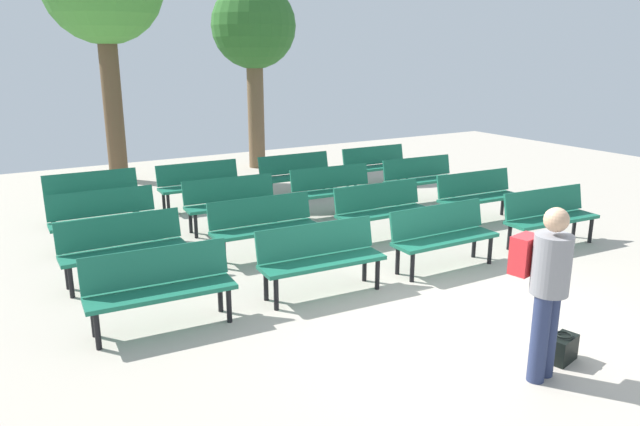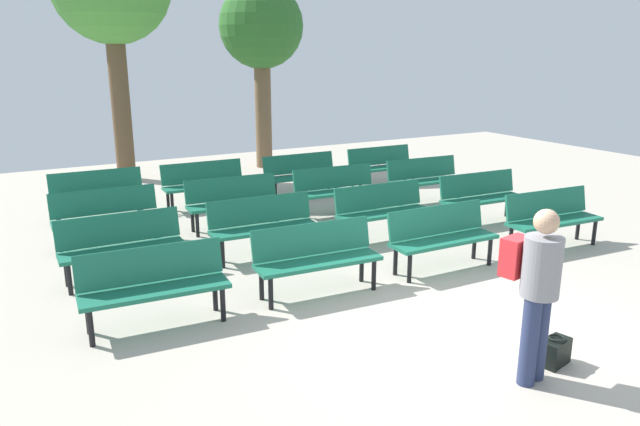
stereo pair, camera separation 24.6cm
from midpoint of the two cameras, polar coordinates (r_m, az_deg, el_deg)
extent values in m
plane|color=#B2A899|center=(6.92, 14.13, -10.55)|extent=(24.00, 24.00, 0.00)
cube|color=#19664C|center=(6.76, -14.45, -7.24)|extent=(1.62, 0.54, 0.05)
cube|color=#19664C|center=(6.86, -14.91, -4.75)|extent=(1.60, 0.22, 0.40)
cylinder|color=black|center=(6.63, -20.06, -10.33)|extent=(0.06, 0.06, 0.40)
cylinder|color=black|center=(6.85, -8.25, -8.65)|extent=(0.06, 0.06, 0.40)
cylinder|color=black|center=(6.92, -20.34, -9.24)|extent=(0.06, 0.06, 0.40)
cylinder|color=black|center=(7.13, -9.02, -7.68)|extent=(0.06, 0.06, 0.40)
cube|color=#19664C|center=(7.40, 0.84, -4.73)|extent=(1.63, 0.54, 0.05)
cube|color=#19664C|center=(7.49, 0.17, -2.50)|extent=(1.60, 0.23, 0.40)
cylinder|color=black|center=(7.08, -3.73, -7.68)|extent=(0.06, 0.06, 0.40)
cylinder|color=black|center=(7.66, 6.09, -5.91)|extent=(0.06, 0.06, 0.40)
cylinder|color=black|center=(7.36, -4.66, -6.79)|extent=(0.06, 0.06, 0.40)
cylinder|color=black|center=(7.92, 4.89, -5.16)|extent=(0.06, 0.06, 0.40)
cube|color=#19664C|center=(8.42, 12.65, -2.59)|extent=(1.61, 0.46, 0.05)
cube|color=#19664C|center=(8.49, 11.87, -0.66)|extent=(1.60, 0.15, 0.40)
cylinder|color=black|center=(7.95, 9.44, -5.23)|extent=(0.06, 0.06, 0.40)
cylinder|color=black|center=(8.84, 16.70, -3.57)|extent=(0.06, 0.06, 0.40)
cylinder|color=black|center=(8.19, 8.09, -4.55)|extent=(0.06, 0.06, 0.40)
cylinder|color=black|center=(9.05, 15.29, -3.01)|extent=(0.06, 0.06, 0.40)
cube|color=#19664C|center=(9.86, 22.20, -0.75)|extent=(1.63, 0.55, 0.05)
cube|color=#19664C|center=(9.93, 21.51, 0.90)|extent=(1.60, 0.23, 0.40)
cylinder|color=black|center=(9.32, 19.82, -2.86)|extent=(0.06, 0.06, 0.40)
cylinder|color=black|center=(10.33, 25.38, -1.71)|extent=(0.06, 0.06, 0.40)
cylinder|color=black|center=(9.54, 18.48, -2.33)|extent=(0.06, 0.06, 0.40)
cylinder|color=black|center=(10.53, 24.06, -1.26)|extent=(0.06, 0.06, 0.40)
cube|color=#19664C|center=(8.21, -17.49, -3.41)|extent=(1.60, 0.46, 0.05)
cube|color=#19664C|center=(8.33, -17.90, -1.41)|extent=(1.60, 0.14, 0.40)
cylinder|color=black|center=(8.05, -22.03, -5.94)|extent=(0.06, 0.06, 0.40)
cylinder|color=black|center=(8.28, -12.39, -4.55)|extent=(0.06, 0.06, 0.40)
cylinder|color=black|center=(8.35, -22.30, -5.21)|extent=(0.06, 0.06, 0.40)
cylinder|color=black|center=(8.57, -12.99, -3.89)|extent=(0.06, 0.06, 0.40)
cube|color=#19664C|center=(8.75, -4.50, -1.56)|extent=(1.62, 0.52, 0.05)
cube|color=#19664C|center=(8.87, -5.01, 0.29)|extent=(1.60, 0.20, 0.40)
cylinder|color=black|center=(8.46, -8.47, -3.92)|extent=(0.06, 0.06, 0.40)
cylinder|color=black|center=(8.95, 0.08, -2.65)|extent=(0.06, 0.06, 0.40)
cylinder|color=black|center=(8.75, -9.12, -3.29)|extent=(0.06, 0.06, 0.40)
cylinder|color=black|center=(9.23, -0.80, -2.10)|extent=(0.06, 0.06, 0.40)
cube|color=#19664C|center=(9.63, 6.94, -0.05)|extent=(1.61, 0.49, 0.05)
cube|color=#19664C|center=(9.73, 6.32, 1.62)|extent=(1.60, 0.17, 0.40)
cylinder|color=black|center=(9.20, 3.83, -2.18)|extent=(0.06, 0.06, 0.40)
cylinder|color=black|center=(9.97, 10.75, -1.04)|extent=(0.06, 0.06, 0.40)
cylinder|color=black|center=(9.46, 2.83, -1.67)|extent=(0.06, 0.06, 0.40)
cylinder|color=black|center=(10.21, 9.65, -0.59)|extent=(0.06, 0.06, 0.40)
cube|color=#19664C|center=(10.87, 16.01, 1.24)|extent=(1.62, 0.52, 0.05)
cube|color=#19664C|center=(10.96, 15.42, 2.71)|extent=(1.60, 0.21, 0.40)
cylinder|color=black|center=(10.36, 13.61, -0.57)|extent=(0.06, 0.06, 0.40)
cylinder|color=black|center=(11.29, 19.12, 0.30)|extent=(0.06, 0.06, 0.40)
cylinder|color=black|center=(10.60, 12.52, -0.15)|extent=(0.06, 0.06, 0.40)
cylinder|color=black|center=(11.51, 18.01, 0.67)|extent=(0.06, 0.06, 0.40)
cube|color=#19664C|center=(9.76, -19.02, -0.59)|extent=(1.61, 0.48, 0.05)
cube|color=#19664C|center=(9.89, -19.32, 1.06)|extent=(1.60, 0.16, 0.40)
cylinder|color=black|center=(9.60, -22.87, -2.64)|extent=(0.06, 0.06, 0.40)
cylinder|color=black|center=(9.79, -14.72, -1.59)|extent=(0.06, 0.06, 0.40)
cylinder|color=black|center=(9.91, -23.04, -2.13)|extent=(0.06, 0.06, 0.40)
cylinder|color=black|center=(10.09, -15.13, -1.12)|extent=(0.06, 0.06, 0.40)
cube|color=#19664C|center=(10.19, -7.45, 0.79)|extent=(1.62, 0.53, 0.05)
cube|color=#19664C|center=(10.32, -7.84, 2.36)|extent=(1.60, 0.22, 0.40)
cylinder|color=black|center=(9.91, -10.95, -1.14)|extent=(0.06, 0.06, 0.40)
cylinder|color=black|center=(10.33, -3.44, -0.21)|extent=(0.06, 0.06, 0.40)
cylinder|color=black|center=(10.21, -11.41, -0.68)|extent=(0.06, 0.06, 0.40)
cylinder|color=black|center=(10.62, -4.09, 0.21)|extent=(0.06, 0.06, 0.40)
cube|color=#19664C|center=(11.00, 2.35, 2.00)|extent=(1.63, 0.54, 0.05)
cube|color=#19664C|center=(11.12, 1.89, 3.44)|extent=(1.60, 0.23, 0.40)
cylinder|color=black|center=(10.62, -0.62, 0.25)|extent=(0.06, 0.06, 0.40)
cylinder|color=black|center=(11.25, 5.88, 1.04)|extent=(0.06, 0.06, 0.40)
cylinder|color=black|center=(10.90, -1.32, 0.65)|extent=(0.06, 0.06, 0.40)
cylinder|color=black|center=(11.52, 5.06, 1.40)|extent=(0.06, 0.06, 0.40)
cube|color=#19664C|center=(12.11, 10.75, 2.98)|extent=(1.62, 0.54, 0.05)
cube|color=#19664C|center=(12.22, 10.26, 4.28)|extent=(1.60, 0.22, 0.40)
cylinder|color=black|center=(11.64, 8.37, 1.43)|extent=(0.06, 0.06, 0.40)
cylinder|color=black|center=(12.46, 13.74, 2.07)|extent=(0.06, 0.06, 0.40)
cylinder|color=black|center=(11.90, 7.52, 1.77)|extent=(0.06, 0.06, 0.40)
cylinder|color=black|center=(12.70, 12.84, 2.38)|extent=(0.06, 0.06, 0.40)
cube|color=#19664C|center=(11.32, -19.83, 1.47)|extent=(1.61, 0.49, 0.05)
cube|color=#19664C|center=(11.46, -20.08, 2.87)|extent=(1.60, 0.17, 0.40)
cylinder|color=black|center=(11.16, -23.15, -0.27)|extent=(0.06, 0.06, 0.40)
cylinder|color=black|center=(11.33, -16.12, 0.60)|extent=(0.06, 0.06, 0.40)
cylinder|color=black|center=(11.47, -23.29, 0.12)|extent=(0.06, 0.06, 0.40)
cylinder|color=black|center=(11.63, -16.44, 0.95)|extent=(0.06, 0.06, 0.40)
cube|color=#19664C|center=(11.67, -10.30, 2.54)|extent=(1.61, 0.48, 0.05)
cube|color=#19664C|center=(11.81, -10.65, 3.89)|extent=(1.60, 0.16, 0.40)
cylinder|color=black|center=(11.40, -13.35, 0.88)|extent=(0.06, 0.06, 0.40)
cylinder|color=black|center=(11.80, -6.77, 1.68)|extent=(0.06, 0.06, 0.40)
cylinder|color=black|center=(11.70, -13.75, 1.22)|extent=(0.06, 0.06, 0.40)
cylinder|color=black|center=(12.09, -7.32, 2.00)|extent=(0.06, 0.06, 0.40)
cube|color=#19664C|center=(12.36, -1.07, 3.50)|extent=(1.60, 0.46, 0.05)
cube|color=#19664C|center=(12.49, -1.50, 4.76)|extent=(1.60, 0.14, 0.40)
cylinder|color=black|center=(11.97, -3.69, 1.96)|extent=(0.06, 0.06, 0.40)
cylinder|color=black|center=(12.60, 2.10, 2.66)|extent=(0.06, 0.06, 0.40)
cylinder|color=black|center=(12.25, -4.32, 2.26)|extent=(0.06, 0.06, 0.40)
cylinder|color=black|center=(12.87, 1.38, 2.94)|extent=(0.06, 0.06, 0.40)
cube|color=#19664C|center=(13.38, 6.63, 4.31)|extent=(1.61, 0.47, 0.05)
cube|color=#19664C|center=(13.50, 6.18, 5.48)|extent=(1.60, 0.15, 0.40)
cylinder|color=black|center=(12.91, 4.44, 2.94)|extent=(0.06, 0.06, 0.40)
cylinder|color=black|center=(13.70, 9.40, 3.50)|extent=(0.06, 0.06, 0.40)
cylinder|color=black|center=(13.18, 3.69, 3.20)|extent=(0.06, 0.06, 0.40)
cylinder|color=black|center=(13.95, 8.61, 3.74)|extent=(0.06, 0.06, 0.40)
cylinder|color=brown|center=(14.60, -18.07, 10.01)|extent=(0.43, 0.43, 3.59)
cylinder|color=brown|center=(15.56, -4.99, 9.72)|extent=(0.42, 0.42, 2.91)
sphere|color=#2D6628|center=(15.50, -5.18, 17.41)|extent=(2.09, 2.09, 2.09)
cylinder|color=navy|center=(5.99, 21.33, -10.93)|extent=(0.16, 0.16, 0.85)
cylinder|color=navy|center=(5.86, 20.55, -11.45)|extent=(0.16, 0.16, 0.85)
cylinder|color=gray|center=(5.66, 21.62, -4.81)|extent=(0.40, 0.40, 0.55)
sphere|color=tan|center=(5.54, 22.04, -0.77)|extent=(0.22, 0.22, 0.22)
cube|color=red|center=(5.77, 19.39, -3.93)|extent=(0.31, 0.23, 0.36)
cube|color=black|center=(6.42, 22.61, -12.18)|extent=(0.35, 0.25, 0.26)
torus|color=black|center=(6.36, 22.75, -10.97)|extent=(0.16, 0.16, 0.02)
camera|label=1|loc=(0.12, -89.23, 0.21)|focal=33.46mm
camera|label=2|loc=(0.12, 90.77, -0.21)|focal=33.46mm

